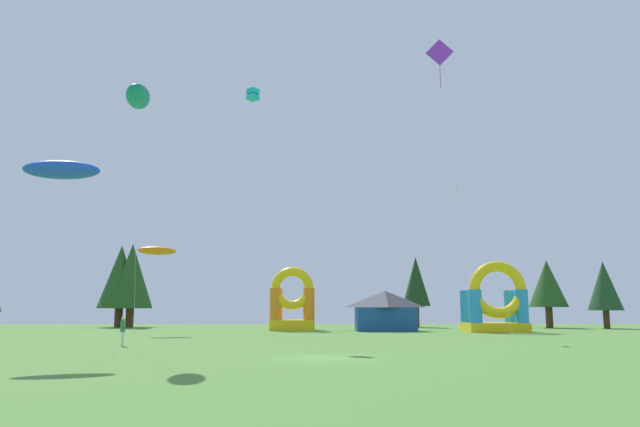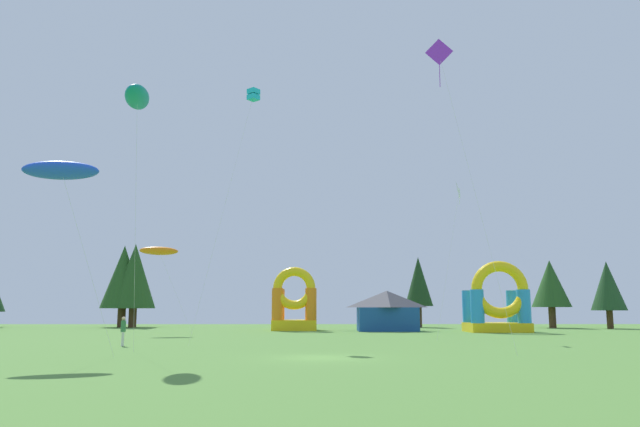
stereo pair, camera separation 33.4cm
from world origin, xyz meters
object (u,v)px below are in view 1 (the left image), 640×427
inflatable_red_slide (495,306)px  kite_orange_parafoil (157,251)px  kite_teal_parafoil (138,97)px  kite_cyan_box (253,95)px  inflatable_orange_dome (292,307)px  festival_tent (385,311)px  kite_white_diamond (459,192)px  kite_blue_parafoil (62,170)px  person_left_edge (123,329)px  kite_purple_diamond (440,56)px

inflatable_red_slide → kite_orange_parafoil: bearing=-170.6°
kite_teal_parafoil → kite_orange_parafoil: 25.02m
kite_cyan_box → inflatable_orange_dome: kite_cyan_box is taller
festival_tent → inflatable_red_slide: bearing=-15.2°
inflatable_orange_dome → festival_tent: bearing=-9.4°
kite_cyan_box → kite_white_diamond: 17.71m
kite_teal_parafoil → kite_orange_parafoil: (-4.72, 23.78, -6.16)m
kite_cyan_box → festival_tent: (12.18, 19.43, -16.34)m
kite_teal_parafoil → kite_blue_parafoil: size_ratio=1.48×
kite_cyan_box → person_left_edge: kite_cyan_box is taller
kite_blue_parafoil → person_left_edge: (0.24, 10.04, -7.92)m
kite_teal_parafoil → festival_tent: 38.15m
kite_orange_parafoil → inflatable_red_slide: (32.49, 5.38, -4.99)m
kite_purple_diamond → inflatable_orange_dome: 35.17m
kite_cyan_box → kite_orange_parafoil: bearing=130.8°
kite_cyan_box → person_left_edge: (-7.37, -5.28, -17.32)m
person_left_edge → festival_tent: 31.52m
festival_tent → kite_orange_parafoil: bearing=-159.2°
kite_teal_parafoil → inflatable_red_slide: bearing=46.4°
kite_teal_parafoil → inflatable_red_slide: kite_teal_parafoil is taller
kite_teal_parafoil → person_left_edge: size_ratio=7.80×
kite_teal_parafoil → inflatable_orange_dome: kite_teal_parafoil is taller
kite_white_diamond → kite_blue_parafoil: (-23.71, -17.70, -2.40)m
inflatable_orange_dome → kite_blue_parafoil: bearing=-105.5°
kite_orange_parafoil → kite_white_diamond: 27.46m
inflatable_red_slide → festival_tent: (-10.68, 2.90, -0.49)m
kite_purple_diamond → kite_cyan_box: 15.38m
kite_teal_parafoil → kite_blue_parafoil: bearing=-135.0°
kite_cyan_box → inflatable_red_slide: kite_cyan_box is taller
kite_white_diamond → inflatable_red_slide: 18.01m
inflatable_orange_dome → kite_orange_parafoil: bearing=-140.8°
kite_teal_parafoil → kite_white_diamond: bearing=35.5°
kite_orange_parafoil → kite_cyan_box: (9.63, -11.16, 10.87)m
kite_blue_parafoil → kite_cyan_box: bearing=63.6°
kite_blue_parafoil → inflatable_orange_dome: (10.09, 36.35, -6.54)m
festival_tent → person_left_edge: bearing=-128.4°
kite_blue_parafoil → festival_tent: 40.59m
kite_teal_parafoil → person_left_edge: kite_teal_parafoil is taller
kite_cyan_box → inflatable_red_slide: (22.86, 16.53, -15.85)m
kite_orange_parafoil → kite_blue_parafoil: kite_blue_parafoil is taller
kite_teal_parafoil → kite_orange_parafoil: size_ratio=1.78×
kite_white_diamond → person_left_edge: 26.76m
kite_teal_parafoil → kite_purple_diamond: 18.06m
kite_teal_parafoil → inflatable_orange_dome: size_ratio=2.15×
kite_orange_parafoil → kite_cyan_box: 18.31m
kite_purple_diamond → person_left_edge: bearing=169.0°
person_left_edge → inflatable_orange_dome: (9.85, 26.31, 1.39)m
kite_teal_parafoil → kite_blue_parafoil: kite_teal_parafoil is taller
kite_orange_parafoil → kite_white_diamond: kite_white_diamond is taller
kite_orange_parafoil → kite_blue_parafoil: size_ratio=0.83×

